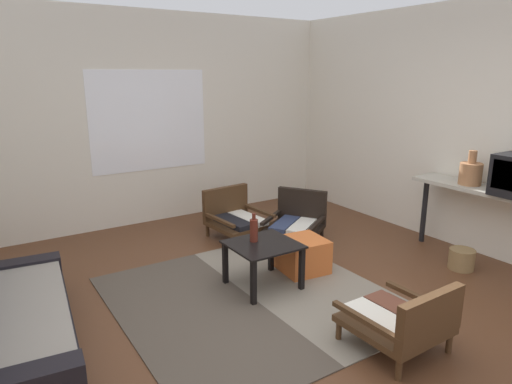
# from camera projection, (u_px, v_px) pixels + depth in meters

# --- Properties ---
(ground_plane) EXTENTS (7.80, 7.80, 0.00)m
(ground_plane) POSITION_uv_depth(u_px,v_px,m) (287.00, 316.00, 3.74)
(ground_plane) COLOR #56331E
(far_wall_with_window) EXTENTS (5.60, 0.13, 2.70)m
(far_wall_with_window) POSITION_uv_depth(u_px,v_px,m) (148.00, 120.00, 5.88)
(far_wall_with_window) COLOR silver
(far_wall_with_window) RESTS_ON ground
(side_wall_right) EXTENTS (0.12, 6.60, 2.70)m
(side_wall_right) POSITION_uv_depth(u_px,v_px,m) (466.00, 128.00, 5.03)
(side_wall_right) COLOR silver
(side_wall_right) RESTS_ON ground
(area_rug) EXTENTS (2.24, 2.35, 0.01)m
(area_rug) POSITION_uv_depth(u_px,v_px,m) (252.00, 298.00, 4.03)
(area_rug) COLOR #4C4238
(area_rug) RESTS_ON ground
(couch) EXTENTS (0.93, 1.96, 0.73)m
(couch) POSITION_uv_depth(u_px,v_px,m) (5.00, 324.00, 3.21)
(couch) COLOR black
(couch) RESTS_ON ground
(coffee_table) EXTENTS (0.60, 0.57, 0.43)m
(coffee_table) POSITION_uv_depth(u_px,v_px,m) (263.00, 252.00, 4.17)
(coffee_table) COLOR black
(coffee_table) RESTS_ON ground
(armchair_by_window) EXTENTS (0.69, 0.69, 0.57)m
(armchair_by_window) POSITION_uv_depth(u_px,v_px,m) (235.00, 216.00, 5.53)
(armchair_by_window) COLOR #472D19
(armchair_by_window) RESTS_ON ground
(armchair_striped_foreground) EXTENTS (0.64, 0.65, 0.54)m
(armchair_striped_foreground) POSITION_uv_depth(u_px,v_px,m) (403.00, 320.00, 3.21)
(armchair_striped_foreground) COLOR #472D19
(armchair_striped_foreground) RESTS_ON ground
(armchair_corner) EXTENTS (0.85, 0.85, 0.58)m
(armchair_corner) POSITION_uv_depth(u_px,v_px,m) (297.00, 220.00, 5.40)
(armchair_corner) COLOR black
(armchair_corner) RESTS_ON ground
(ottoman_orange) EXTENTS (0.47, 0.47, 0.34)m
(ottoman_orange) POSITION_uv_depth(u_px,v_px,m) (302.00, 255.00, 4.55)
(ottoman_orange) COLOR #D1662D
(ottoman_orange) RESTS_ON ground
(console_shelf) EXTENTS (0.39, 1.76, 0.80)m
(console_shelf) POSITION_uv_depth(u_px,v_px,m) (496.00, 199.00, 4.56)
(console_shelf) COLOR #B2AD9E
(console_shelf) RESTS_ON ground
(clay_vase) EXTENTS (0.23, 0.23, 0.36)m
(clay_vase) POSITION_uv_depth(u_px,v_px,m) (471.00, 173.00, 4.76)
(clay_vase) COLOR #A87047
(clay_vase) RESTS_ON console_shelf
(glass_bottle) EXTENTS (0.07, 0.07, 0.27)m
(glass_bottle) POSITION_uv_depth(u_px,v_px,m) (254.00, 230.00, 4.18)
(glass_bottle) COLOR #5B2319
(glass_bottle) RESTS_ON coffee_table
(wicker_basket) EXTENTS (0.25, 0.25, 0.21)m
(wicker_basket) POSITION_uv_depth(u_px,v_px,m) (462.00, 259.00, 4.62)
(wicker_basket) COLOR olive
(wicker_basket) RESTS_ON ground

